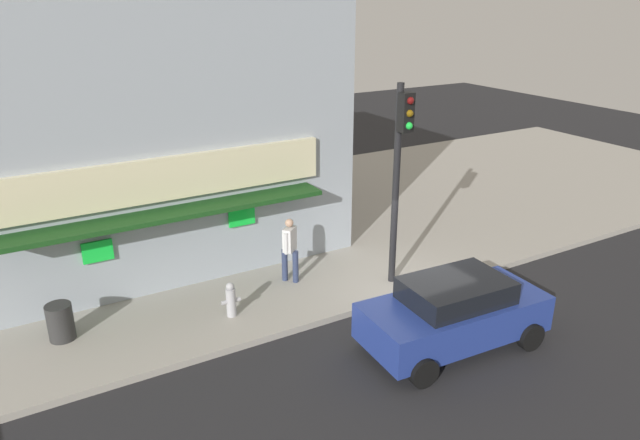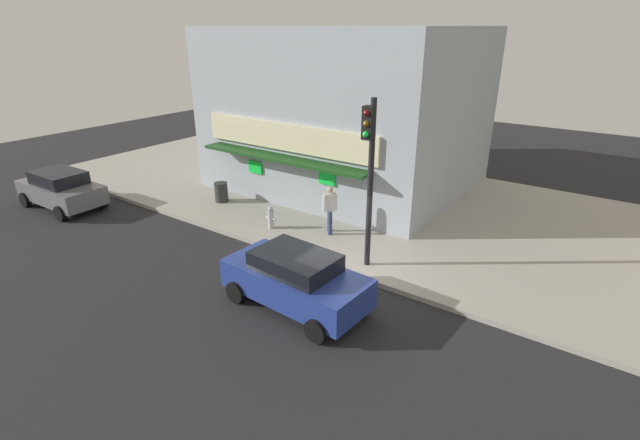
{
  "view_description": "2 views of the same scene",
  "coord_description": "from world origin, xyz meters",
  "px_view_note": "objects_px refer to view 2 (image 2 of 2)",
  "views": [
    {
      "loc": [
        -8.77,
        -10.65,
        7.5
      ],
      "look_at": [
        -1.76,
        1.45,
        2.09
      ],
      "focal_mm": 33.25,
      "sensor_mm": 36.0,
      "label": 1
    },
    {
      "loc": [
        6.58,
        -10.95,
        7.33
      ],
      "look_at": [
        -1.51,
        0.51,
        1.43
      ],
      "focal_mm": 26.07,
      "sensor_mm": 36.0,
      "label": 2
    }
  ],
  "objects_px": {
    "trash_can": "(221,192)",
    "pedestrian": "(330,208)",
    "fire_hydrant": "(271,217)",
    "parked_car_grey": "(61,189)",
    "traffic_light": "(370,164)",
    "parked_car_blue": "(296,279)"
  },
  "relations": [
    {
      "from": "traffic_light",
      "to": "pedestrian",
      "type": "distance_m",
      "value": 3.68
    },
    {
      "from": "trash_can",
      "to": "traffic_light",
      "type": "bearing_deg",
      "value": -10.45
    },
    {
      "from": "traffic_light",
      "to": "pedestrian",
      "type": "relative_size",
      "value": 2.95
    },
    {
      "from": "traffic_light",
      "to": "parked_car_blue",
      "type": "distance_m",
      "value": 4.01
    },
    {
      "from": "parked_car_blue",
      "to": "parked_car_grey",
      "type": "bearing_deg",
      "value": 178.81
    },
    {
      "from": "fire_hydrant",
      "to": "traffic_light",
      "type": "bearing_deg",
      "value": -6.84
    },
    {
      "from": "fire_hydrant",
      "to": "pedestrian",
      "type": "height_order",
      "value": "pedestrian"
    },
    {
      "from": "pedestrian",
      "to": "parked_car_blue",
      "type": "bearing_deg",
      "value": -67.37
    },
    {
      "from": "traffic_light",
      "to": "parked_car_grey",
      "type": "xyz_separation_m",
      "value": [
        -13.56,
        -2.65,
        -2.72
      ]
    },
    {
      "from": "traffic_light",
      "to": "fire_hydrant",
      "type": "height_order",
      "value": "traffic_light"
    },
    {
      "from": "traffic_light",
      "to": "parked_car_grey",
      "type": "height_order",
      "value": "traffic_light"
    },
    {
      "from": "fire_hydrant",
      "to": "parked_car_grey",
      "type": "bearing_deg",
      "value": -160.72
    },
    {
      "from": "fire_hydrant",
      "to": "parked_car_grey",
      "type": "height_order",
      "value": "parked_car_grey"
    },
    {
      "from": "pedestrian",
      "to": "parked_car_grey",
      "type": "bearing_deg",
      "value": -159.82
    },
    {
      "from": "traffic_light",
      "to": "fire_hydrant",
      "type": "bearing_deg",
      "value": 173.16
    },
    {
      "from": "parked_car_grey",
      "to": "fire_hydrant",
      "type": "bearing_deg",
      "value": 19.28
    },
    {
      "from": "pedestrian",
      "to": "parked_car_blue",
      "type": "xyz_separation_m",
      "value": [
        1.83,
        -4.38,
        -0.3
      ]
    },
    {
      "from": "traffic_light",
      "to": "fire_hydrant",
      "type": "relative_size",
      "value": 5.98
    },
    {
      "from": "trash_can",
      "to": "pedestrian",
      "type": "bearing_deg",
      "value": -0.41
    },
    {
      "from": "trash_can",
      "to": "pedestrian",
      "type": "height_order",
      "value": "pedestrian"
    },
    {
      "from": "pedestrian",
      "to": "parked_car_blue",
      "type": "height_order",
      "value": "pedestrian"
    },
    {
      "from": "traffic_light",
      "to": "trash_can",
      "type": "relative_size",
      "value": 6.22
    }
  ]
}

